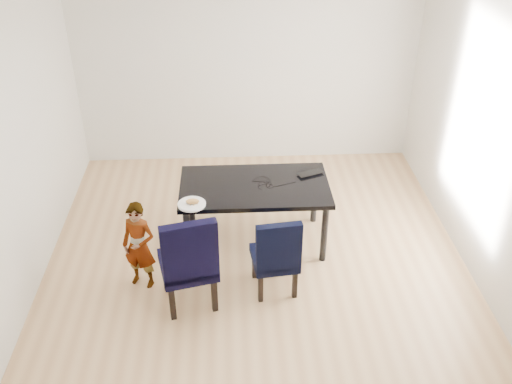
{
  "coord_description": "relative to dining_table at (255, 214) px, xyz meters",
  "views": [
    {
      "loc": [
        -0.25,
        -4.69,
        3.94
      ],
      "look_at": [
        0.0,
        0.2,
        0.85
      ],
      "focal_mm": 40.0,
      "sensor_mm": 36.0,
      "label": 1
    }
  ],
  "objects": [
    {
      "name": "chair_right",
      "position": [
        0.16,
        -0.78,
        0.08
      ],
      "size": [
        0.49,
        0.5,
        0.9
      ],
      "primitive_type": "cube",
      "rotation": [
        0.0,
        0.0,
        0.12
      ],
      "color": "black",
      "rests_on": "floor"
    },
    {
      "name": "wall_left",
      "position": [
        -2.25,
        -0.5,
        0.98
      ],
      "size": [
        0.01,
        5.0,
        2.7
      ],
      "primitive_type": "cube",
      "color": "silver",
      "rests_on": "ground"
    },
    {
      "name": "child",
      "position": [
        -1.18,
        -0.65,
        0.11
      ],
      "size": [
        0.41,
        0.34,
        0.96
      ],
      "primitive_type": "imported",
      "rotation": [
        0.0,
        0.0,
        -0.35
      ],
      "color": "#DA4712",
      "rests_on": "floor"
    },
    {
      "name": "plate",
      "position": [
        -0.66,
        -0.35,
        0.38
      ],
      "size": [
        0.31,
        0.31,
        0.02
      ],
      "primitive_type": "cylinder",
      "rotation": [
        0.0,
        0.0,
        -0.1
      ],
      "color": "white",
      "rests_on": "dining_table"
    },
    {
      "name": "floor",
      "position": [
        0.0,
        -0.5,
        -0.38
      ],
      "size": [
        4.5,
        5.0,
        0.01
      ],
      "primitive_type": "cube",
      "color": "tan",
      "rests_on": "ground"
    },
    {
      "name": "wall_right",
      "position": [
        2.25,
        -0.5,
        0.98
      ],
      "size": [
        0.01,
        5.0,
        2.7
      ],
      "primitive_type": "cube",
      "color": "silver",
      "rests_on": "ground"
    },
    {
      "name": "dining_table",
      "position": [
        0.0,
        0.0,
        0.0
      ],
      "size": [
        1.6,
        0.9,
        0.75
      ],
      "primitive_type": "cube",
      "color": "black",
      "rests_on": "floor"
    },
    {
      "name": "wall_back",
      "position": [
        0.0,
        2.0,
        0.98
      ],
      "size": [
        4.5,
        0.01,
        2.7
      ],
      "primitive_type": "cube",
      "color": "silver",
      "rests_on": "ground"
    },
    {
      "name": "chair_left",
      "position": [
        -0.69,
        -0.92,
        0.16
      ],
      "size": [
        0.62,
        0.64,
        1.07
      ],
      "primitive_type": "cube",
      "rotation": [
        0.0,
        0.0,
        0.23
      ],
      "color": "black",
      "rests_on": "floor"
    },
    {
      "name": "laptop",
      "position": [
        0.61,
        0.23,
        0.39
      ],
      "size": [
        0.34,
        0.28,
        0.02
      ],
      "primitive_type": "imported",
      "rotation": [
        0.0,
        0.0,
        3.52
      ],
      "color": "black",
      "rests_on": "dining_table"
    },
    {
      "name": "wall_front",
      "position": [
        0.0,
        -3.0,
        0.98
      ],
      "size": [
        4.5,
        0.01,
        2.7
      ],
      "primitive_type": "cube",
      "color": "silver",
      "rests_on": "ground"
    },
    {
      "name": "ceiling",
      "position": [
        0.0,
        -0.5,
        2.33
      ],
      "size": [
        4.5,
        5.0,
        0.01
      ],
      "primitive_type": "cube",
      "color": "white",
      "rests_on": "wall_back"
    },
    {
      "name": "sandwich",
      "position": [
        -0.65,
        -0.35,
        0.42
      ],
      "size": [
        0.14,
        0.08,
        0.05
      ],
      "primitive_type": "ellipsoid",
      "rotation": [
        0.0,
        0.0,
        0.11
      ],
      "color": "#B27E3F",
      "rests_on": "plate"
    },
    {
      "name": "cable_tangle",
      "position": [
        0.11,
        -0.03,
        0.38
      ],
      "size": [
        0.18,
        0.18,
        0.01
      ],
      "primitive_type": "torus",
      "rotation": [
        0.0,
        0.0,
        0.13
      ],
      "color": "black",
      "rests_on": "dining_table"
    }
  ]
}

